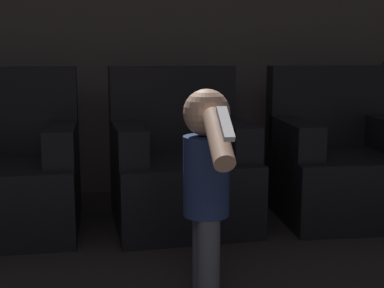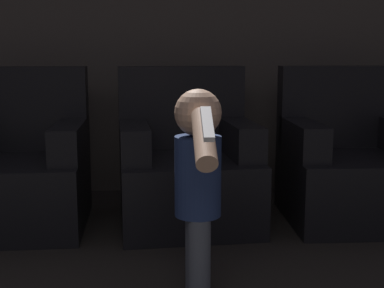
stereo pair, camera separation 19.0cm
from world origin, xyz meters
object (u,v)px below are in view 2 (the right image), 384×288
armchair_right (350,166)px  person_toddler (198,177)px  armchair_left (18,171)px  armchair_middle (187,169)px

armchair_right → person_toddler: (-1.01, -1.01, 0.19)m
armchair_left → armchair_middle: (0.99, -0.00, 0.00)m
armchair_left → armchair_middle: size_ratio=1.00×
armchair_left → armchair_right: 1.99m
armchair_left → person_toddler: armchair_left is taller
armchair_left → person_toddler: bearing=-47.3°
armchair_left → person_toddler: 1.42m
armchair_left → armchair_middle: 0.99m
armchair_right → person_toddler: armchair_right is taller
armchair_right → armchair_middle: bearing=-179.4°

